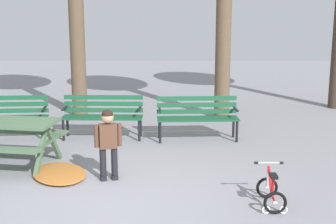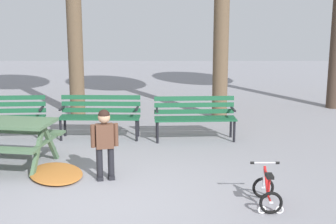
{
  "view_description": "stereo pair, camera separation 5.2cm",
  "coord_description": "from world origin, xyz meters",
  "px_view_note": "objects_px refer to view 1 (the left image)",
  "views": [
    {
      "loc": [
        0.78,
        -5.95,
        2.54
      ],
      "look_at": [
        0.81,
        1.83,
        0.85
      ],
      "focal_mm": 50.52,
      "sensor_mm": 36.0,
      "label": 1
    },
    {
      "loc": [
        0.84,
        -5.95,
        2.54
      ],
      "look_at": [
        0.81,
        1.83,
        0.85
      ],
      "focal_mm": 50.52,
      "sensor_mm": 36.0,
      "label": 2
    }
  ],
  "objects_px": {
    "park_bench_left": "(101,113)",
    "kids_bicycle": "(270,191)",
    "park_bench_far_left": "(5,114)",
    "park_bench_right": "(196,114)",
    "child_standing": "(107,139)",
    "picnic_table": "(0,131)"
  },
  "relations": [
    {
      "from": "kids_bicycle",
      "to": "park_bench_far_left",
      "type": "bearing_deg",
      "value": 143.74
    },
    {
      "from": "park_bench_right",
      "to": "park_bench_far_left",
      "type": "bearing_deg",
      "value": 179.05
    },
    {
      "from": "park_bench_left",
      "to": "park_bench_right",
      "type": "bearing_deg",
      "value": -3.7
    },
    {
      "from": "picnic_table",
      "to": "park_bench_far_left",
      "type": "relative_size",
      "value": 1.22
    },
    {
      "from": "park_bench_far_left",
      "to": "kids_bicycle",
      "type": "relative_size",
      "value": 2.9
    },
    {
      "from": "park_bench_far_left",
      "to": "park_bench_right",
      "type": "height_order",
      "value": "same"
    },
    {
      "from": "picnic_table",
      "to": "park_bench_right",
      "type": "bearing_deg",
      "value": 26.02
    },
    {
      "from": "park_bench_left",
      "to": "child_standing",
      "type": "distance_m",
      "value": 2.45
    },
    {
      "from": "park_bench_left",
      "to": "park_bench_far_left",
      "type": "bearing_deg",
      "value": -178.22
    },
    {
      "from": "picnic_table",
      "to": "child_standing",
      "type": "height_order",
      "value": "child_standing"
    },
    {
      "from": "park_bench_left",
      "to": "kids_bicycle",
      "type": "relative_size",
      "value": 2.86
    },
    {
      "from": "park_bench_left",
      "to": "park_bench_right",
      "type": "distance_m",
      "value": 1.9
    },
    {
      "from": "park_bench_far_left",
      "to": "child_standing",
      "type": "relative_size",
      "value": 1.49
    },
    {
      "from": "park_bench_left",
      "to": "kids_bicycle",
      "type": "height_order",
      "value": "park_bench_left"
    },
    {
      "from": "park_bench_far_left",
      "to": "park_bench_left",
      "type": "bearing_deg",
      "value": 1.78
    },
    {
      "from": "park_bench_right",
      "to": "kids_bicycle",
      "type": "height_order",
      "value": "park_bench_right"
    },
    {
      "from": "park_bench_left",
      "to": "kids_bicycle",
      "type": "bearing_deg",
      "value": -52.02
    },
    {
      "from": "park_bench_right",
      "to": "kids_bicycle",
      "type": "relative_size",
      "value": 2.89
    },
    {
      "from": "park_bench_far_left",
      "to": "park_bench_right",
      "type": "bearing_deg",
      "value": -0.95
    },
    {
      "from": "park_bench_right",
      "to": "park_bench_left",
      "type": "bearing_deg",
      "value": 176.3
    },
    {
      "from": "child_standing",
      "to": "kids_bicycle",
      "type": "xyz_separation_m",
      "value": [
        2.26,
        -1.0,
        -0.44
      ]
    },
    {
      "from": "park_bench_left",
      "to": "child_standing",
      "type": "bearing_deg",
      "value": -80.38
    }
  ]
}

